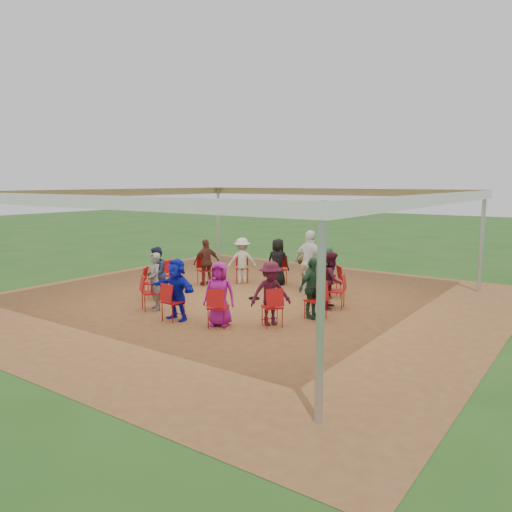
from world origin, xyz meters
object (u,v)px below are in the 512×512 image
Objects in this scene: chair_6 at (173,276)px; chair_2 at (311,274)px; chair_8 at (150,293)px; person_seated_9 at (219,294)px; chair_7 at (152,283)px; chair_5 at (205,271)px; chair_12 at (316,301)px; chair_1 at (333,282)px; person_seated_7 at (155,281)px; chair_10 at (218,307)px; person_seated_3 at (278,262)px; chair_0 at (336,291)px; person_seated_11 at (312,288)px; person_seated_2 at (309,266)px; laptop at (326,281)px; chair_9 at (173,302)px; person_seated_1 at (329,272)px; person_seated_0 at (332,280)px; person_seated_6 at (156,273)px; cable_coil at (254,298)px; person_seated_4 at (242,261)px; person_seated_5 at (206,262)px; person_seated_8 at (177,289)px; person_seated_10 at (271,293)px; chair_4 at (242,269)px; standing_person at (310,263)px; chair_3 at (279,270)px; chair_11 at (272,307)px.

chair_2 is at bearing 124.62° from chair_6.
person_seated_9 is (2.30, -0.05, 0.29)m from chair_8.
chair_5 is at bearing 152.31° from chair_7.
chair_8 is 4.17m from chair_12.
chair_1 is 4.92m from person_seated_7.
chair_10 is 4.92m from person_seated_3.
chair_5 and chair_10 have the same top height.
person_seated_11 is (-0.05, -1.19, 0.29)m from chair_0.
person_seated_7 is at bearing 83.08° from person_seated_2.
person_seated_3 is 3.59× the size of laptop.
person_seated_9 is (-0.83, -3.98, 0.29)m from chair_1.
chair_9 is 4.63m from person_seated_1.
person_seated_0 and person_seated_6 have the same top height.
person_seated_1 is 3.54× the size of cable_coil.
laptop is (-0.27, -0.08, 0.24)m from chair_0.
chair_2 is 0.62× the size of person_seated_4.
person_seated_5 is 2.24m from person_seated_6.
person_seated_0 reaches higher than chair_10.
person_seated_8 is 2.24m from person_seated_10.
chair_4 is 2.32m from person_seated_2.
chair_1 is at bearing 54.42° from person_seated_9.
person_seated_1 reaches higher than chair_9.
standing_person is at bearing 126.28° from person_seated_5.
person_seated_8 and person_seated_9 have the same top height.
person_seated_2 reaches higher than chair_3.
person_seated_8 is at bearing 96.92° from person_seated_2.
chair_1 is at bearing 68.70° from person_seated_8.
chair_8 is at bearing 111.30° from person_seated_0.
chair_5 is 3.29m from person_seated_2.
chair_4 is 1.00× the size of chair_7.
chair_8 reaches higher than laptop.
laptop is at bearing 56.72° from person_seated_8.
chair_11 is 3.29m from person_seated_1.
person_seated_1 reaches higher than chair_2.
chair_8 is 3.29m from person_seated_10.
chair_5 is 0.62× the size of person_seated_5.
standing_person is at bearing 40.88° from person_seated_11.
chair_7 is 1.00× the size of chair_11.
chair_12 is 0.62× the size of person_seated_0.
person_seated_0 is (0.51, -1.08, 0.29)m from chair_1.
person_seated_8 reaches higher than chair_9.
person_seated_3 and person_seated_10 have the same top height.
chair_11 is at bearing 152.31° from chair_0.
person_seated_9 is at bearing 41.54° from person_seated_6.
person_seated_10 is at bearing 69.76° from chair_6.
chair_8 is at bearing -90.00° from person_seated_7.
chair_1 is 0.62× the size of person_seated_7.
chair_7 is at bearing 111.30° from person_seated_11.
chair_8 is at bearing 138.46° from chair_11.
person_seated_5 is at bearing 43.11° from chair_2.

